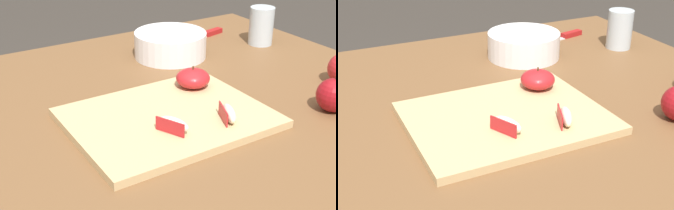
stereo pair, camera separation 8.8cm
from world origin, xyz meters
The scene contains 9 objects.
dining_table centered at (0.00, 0.00, 0.63)m, with size 1.11×0.94×0.74m.
cutting_board centered at (-0.06, -0.08, 0.75)m, with size 0.38×0.29×0.02m.
apple_half_skin_up centered at (0.06, 0.00, 0.77)m, with size 0.07×0.07×0.05m.
apple_wedge_front centered at (0.03, -0.16, 0.77)m, with size 0.05×0.07×0.03m.
apple_wedge_near_knife centered at (-0.08, -0.14, 0.77)m, with size 0.05×0.07×0.03m.
paring_knife centered at (0.34, 0.31, 0.74)m, with size 0.16×0.05×0.01m.
whole_apple_red_delicious centered at (0.25, -0.22, 0.77)m, with size 0.07×0.07×0.08m.
ceramic_fruit_bowl centered at (0.14, 0.22, 0.77)m, with size 0.19×0.19×0.07m.
drinking_glass_water centered at (0.41, 0.17, 0.79)m, with size 0.07×0.07×0.10m.
Camera 1 is at (-0.48, -0.75, 1.17)m, focal length 49.56 mm.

